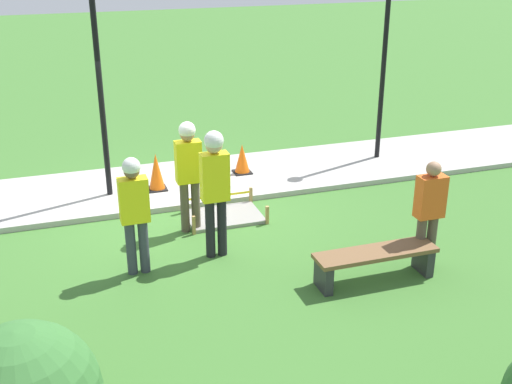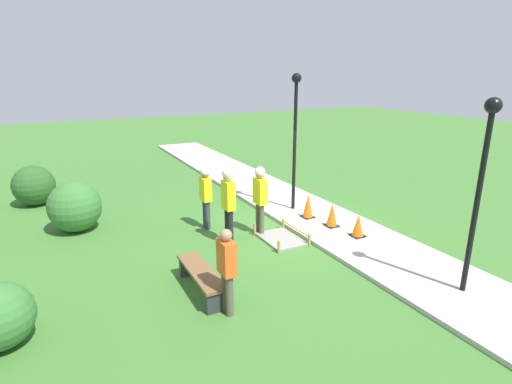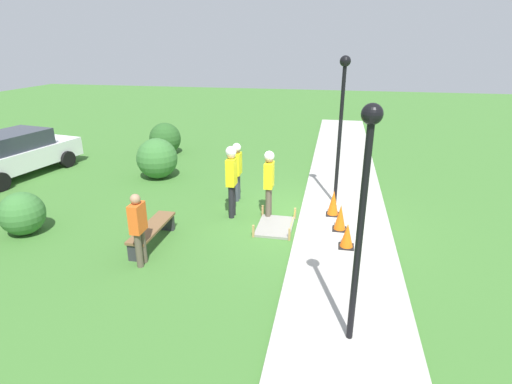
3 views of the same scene
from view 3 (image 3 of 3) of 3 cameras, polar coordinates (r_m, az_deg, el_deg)
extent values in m
plane|color=#3D702D|center=(10.71, 6.19, -3.84)|extent=(60.00, 60.00, 0.00)
cube|color=#ADAAA3|center=(10.67, 12.36, -4.03)|extent=(28.00, 2.30, 0.10)
cube|color=gray|center=(10.17, 2.74, -4.94)|extent=(1.24, 0.87, 0.06)
cube|color=tan|center=(9.51, 4.80, -6.06)|extent=(0.05, 0.05, 0.31)
cube|color=tan|center=(10.63, 5.59, -3.07)|extent=(0.05, 0.05, 0.31)
cube|color=tan|center=(9.63, -0.38, -5.62)|extent=(0.05, 0.05, 0.31)
cube|color=tan|center=(10.74, 0.96, -2.72)|extent=(0.05, 0.05, 0.31)
cube|color=yellow|center=(10.03, 5.23, -4.08)|extent=(1.24, 0.00, 0.04)
cube|color=black|center=(9.28, 12.75, -7.58)|extent=(0.34, 0.34, 0.02)
cone|color=orange|center=(9.15, 12.89, -5.98)|extent=(0.29, 0.29, 0.56)
cube|color=black|center=(10.05, 11.82, -5.19)|extent=(0.34, 0.34, 0.02)
cone|color=orange|center=(9.92, 11.96, -3.50)|extent=(0.29, 0.29, 0.63)
cube|color=black|center=(10.84, 10.87, -3.14)|extent=(0.34, 0.34, 0.02)
cone|color=orange|center=(10.71, 10.99, -1.45)|extent=(0.29, 0.29, 0.66)
cube|color=#2D2D33|center=(9.01, -16.59, -8.26)|extent=(0.12, 0.40, 0.40)
cube|color=#2D2D33|center=(10.23, -12.70, -4.24)|extent=(0.12, 0.40, 0.40)
cube|color=brown|center=(9.51, -14.64, -4.89)|extent=(1.74, 0.44, 0.06)
cylinder|color=#383D47|center=(11.69, -2.80, 0.55)|extent=(0.14, 0.14, 0.80)
cylinder|color=#383D47|center=(11.85, -2.59, 0.84)|extent=(0.14, 0.14, 0.80)
cube|color=yellow|center=(11.54, -2.76, 4.04)|extent=(0.40, 0.22, 0.63)
sphere|color=brown|center=(11.42, -2.79, 6.08)|extent=(0.22, 0.22, 0.22)
sphere|color=white|center=(11.41, -2.80, 6.37)|extent=(0.25, 0.25, 0.25)
cylinder|color=black|center=(10.56, -3.56, -1.44)|extent=(0.14, 0.14, 0.90)
cylinder|color=black|center=(10.73, -3.32, -1.09)|extent=(0.14, 0.14, 0.90)
cube|color=yellow|center=(10.37, -3.54, 2.87)|extent=(0.40, 0.22, 0.71)
sphere|color=tan|center=(10.23, -3.60, 5.41)|extent=(0.24, 0.24, 0.24)
sphere|color=white|center=(10.21, -3.60, 5.77)|extent=(0.28, 0.28, 0.28)
cylinder|color=brown|center=(10.54, 1.73, -1.63)|extent=(0.14, 0.14, 0.85)
cylinder|color=brown|center=(10.70, 1.90, -1.27)|extent=(0.14, 0.14, 0.85)
cube|color=yellow|center=(10.36, 1.86, 2.43)|extent=(0.40, 0.22, 0.67)
sphere|color=#A37A5B|center=(10.22, 1.89, 4.82)|extent=(0.23, 0.23, 0.23)
sphere|color=white|center=(10.21, 1.90, 5.16)|extent=(0.26, 0.26, 0.26)
cylinder|color=brown|center=(8.69, -16.39, -7.97)|extent=(0.14, 0.14, 0.77)
cylinder|color=brown|center=(8.83, -15.87, -7.43)|extent=(0.14, 0.14, 0.77)
cube|color=#E55B1E|center=(8.46, -16.59, -3.56)|extent=(0.40, 0.22, 0.61)
sphere|color=#A37A5B|center=(8.30, -16.88, -0.97)|extent=(0.21, 0.21, 0.21)
cylinder|color=black|center=(11.07, 11.84, 7.52)|extent=(0.10, 0.10, 3.76)
sphere|color=black|center=(10.80, 12.64, 17.78)|extent=(0.28, 0.28, 0.28)
cylinder|color=black|center=(5.88, 14.51, -6.76)|extent=(0.10, 0.10, 3.38)
sphere|color=black|center=(5.31, 16.26, 10.65)|extent=(0.28, 0.28, 0.28)
cube|color=white|center=(16.26, -31.18, 4.23)|extent=(4.66, 2.52, 0.66)
cube|color=#2D333D|center=(16.13, -31.58, 6.30)|extent=(2.44, 1.94, 0.56)
cylinder|color=black|center=(17.85, -29.48, 4.69)|extent=(0.64, 0.34, 0.60)
cylinder|color=black|center=(16.52, -25.37, 4.27)|extent=(0.64, 0.34, 0.60)
cylinder|color=black|center=(14.86, -32.74, 1.23)|extent=(0.64, 0.34, 0.60)
sphere|color=#387033|center=(14.03, -13.95, 4.68)|extent=(1.38, 1.38, 1.38)
sphere|color=#285623|center=(17.09, -12.85, 7.46)|extent=(1.29, 1.29, 1.29)
sphere|color=#387033|center=(11.20, -30.43, -2.67)|extent=(1.06, 1.06, 1.06)
camera|label=1|loc=(15.94, -33.40, 17.93)|focal=45.00mm
camera|label=2|loc=(6.32, -69.66, 4.33)|focal=28.00mm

